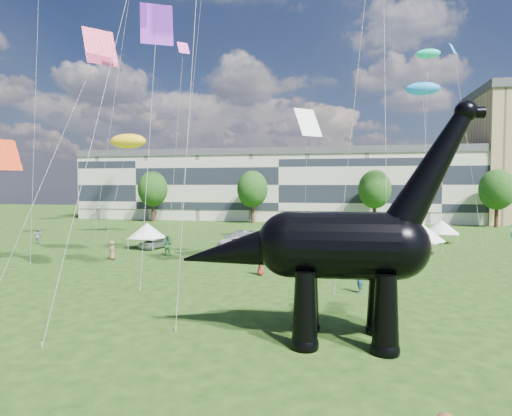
# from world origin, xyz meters

# --- Properties ---
(ground) EXTENTS (220.00, 220.00, 0.00)m
(ground) POSITION_xyz_m (0.00, 0.00, 0.00)
(ground) COLOR #16330C
(ground) RESTS_ON ground
(terrace_row) EXTENTS (78.00, 11.00, 12.00)m
(terrace_row) POSITION_xyz_m (-8.00, 62.00, 6.00)
(terrace_row) COLOR beige
(terrace_row) RESTS_ON ground
(tree_far_left) EXTENTS (5.20, 5.20, 9.44)m
(tree_far_left) POSITION_xyz_m (-30.00, 53.00, 6.29)
(tree_far_left) COLOR #382314
(tree_far_left) RESTS_ON ground
(tree_mid_left) EXTENTS (5.20, 5.20, 9.44)m
(tree_mid_left) POSITION_xyz_m (-12.00, 53.00, 6.29)
(tree_mid_left) COLOR #382314
(tree_mid_left) RESTS_ON ground
(tree_mid_right) EXTENTS (5.20, 5.20, 9.44)m
(tree_mid_right) POSITION_xyz_m (8.00, 53.00, 6.29)
(tree_mid_right) COLOR #382314
(tree_mid_right) RESTS_ON ground
(tree_far_right) EXTENTS (5.20, 5.20, 9.44)m
(tree_far_right) POSITION_xyz_m (26.00, 53.00, 6.29)
(tree_far_right) COLOR #382314
(tree_far_right) RESTS_ON ground
(dinosaur_sculpture) EXTENTS (12.20, 3.41, 10.01)m
(dinosaur_sculpture) POSITION_xyz_m (2.01, -0.19, 3.78)
(dinosaur_sculpture) COLOR black
(dinosaur_sculpture) RESTS_ON ground
(car_silver) EXTENTS (2.52, 4.18, 1.33)m
(car_silver) POSITION_xyz_m (-15.96, 22.68, 0.67)
(car_silver) COLOR silver
(car_silver) RESTS_ON ground
(car_grey) EXTENTS (5.12, 2.56, 1.61)m
(car_grey) POSITION_xyz_m (-7.03, 25.95, 0.81)
(car_grey) COLOR slate
(car_grey) RESTS_ON ground
(car_white) EXTENTS (5.29, 4.10, 1.33)m
(car_white) POSITION_xyz_m (-6.98, 22.52, 0.67)
(car_white) COLOR white
(car_white) RESTS_ON ground
(car_dark) EXTENTS (3.44, 5.31, 1.43)m
(car_dark) POSITION_xyz_m (7.82, 26.96, 0.72)
(car_dark) COLOR #595960
(car_dark) RESTS_ON ground
(gazebo_near) EXTENTS (5.42, 5.42, 2.87)m
(gazebo_near) POSITION_xyz_m (10.01, 24.22, 2.01)
(gazebo_near) COLOR white
(gazebo_near) RESTS_ON ground
(gazebo_far) EXTENTS (3.85, 3.85, 2.57)m
(gazebo_far) POSITION_xyz_m (13.56, 32.53, 1.80)
(gazebo_far) COLOR white
(gazebo_far) RESTS_ON ground
(gazebo_left) EXTENTS (3.98, 3.98, 2.59)m
(gazebo_left) POSITION_xyz_m (-16.76, 22.53, 1.82)
(gazebo_left) COLOR white
(gazebo_left) RESTS_ON ground
(visitors) EXTENTS (53.55, 47.20, 1.88)m
(visitors) POSITION_xyz_m (-1.24, 16.87, 0.87)
(visitors) COLOR #3A924A
(visitors) RESTS_ON ground
(kites) EXTENTS (51.79, 43.62, 30.80)m
(kites) POSITION_xyz_m (-7.45, 31.84, 22.14)
(kites) COLOR red
(kites) RESTS_ON ground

